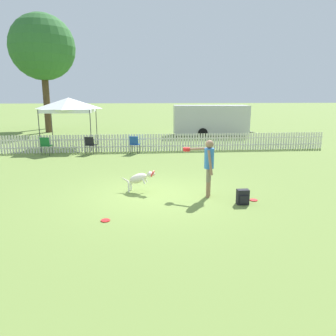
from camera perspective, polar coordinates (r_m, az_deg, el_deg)
ground_plane at (r=9.88m, az=-2.22°, el=-4.72°), size 240.00×240.00×0.00m
handler_person at (r=9.56m, az=6.89°, el=1.17°), size 0.88×0.89×1.68m
leaping_dog at (r=10.13m, az=-4.99°, el=-1.79°), size 1.12×0.53×0.71m
frisbee_near_handler at (r=8.05m, az=-10.84°, el=-8.96°), size 0.22×0.22×0.02m
frisbee_near_dog at (r=9.68m, az=14.68°, el=-5.43°), size 0.22×0.22×0.02m
backpack_on_grass at (r=9.23m, az=12.89°, el=-4.95°), size 0.32×0.24×0.42m
picket_fence at (r=17.50m, az=-3.73°, el=4.41°), size 19.65×0.04×0.93m
folding_chair_blue_left at (r=16.89m, az=-5.85°, el=4.35°), size 0.56×0.58×0.91m
folding_chair_center at (r=17.12m, az=-13.36°, el=4.16°), size 0.61×0.62×0.90m
folding_chair_green_right at (r=17.44m, az=-20.50°, el=3.89°), size 0.53×0.55×0.91m
canopy_tent_main at (r=19.46m, az=-16.92°, el=10.45°), size 2.70×2.70×2.81m
equipment_trailer at (r=24.60m, az=7.34°, el=8.35°), size 6.23×2.79×2.23m
tree_left_grove at (r=31.78m, az=-20.78°, el=17.32°), size 3.28×3.28×7.76m
tree_right_grove at (r=28.59m, az=-21.03°, el=18.96°), size 4.99×4.99×9.07m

